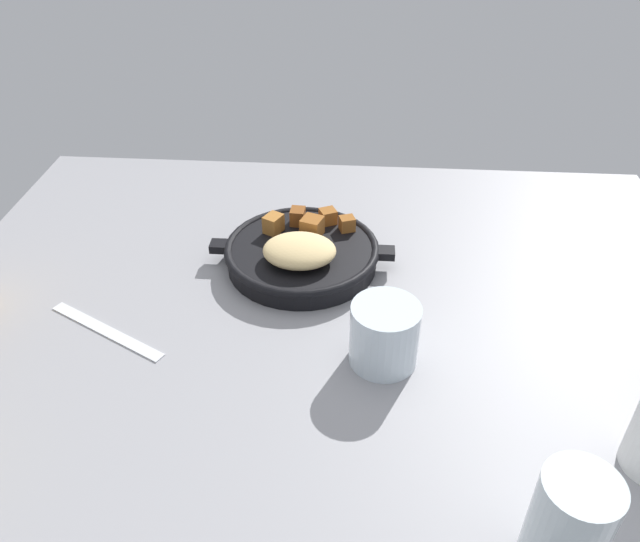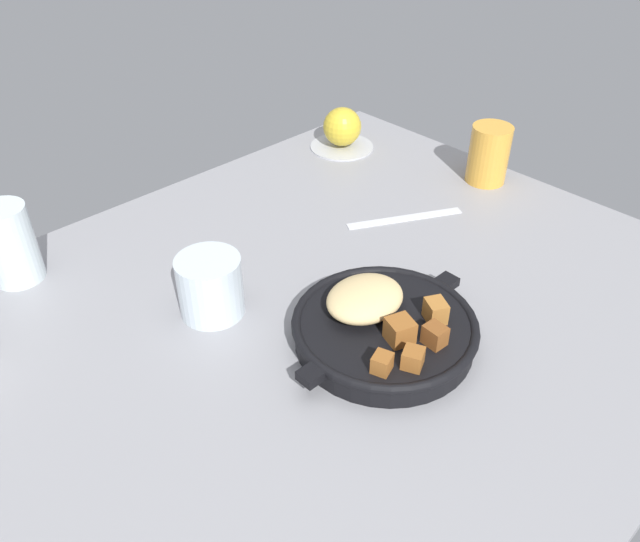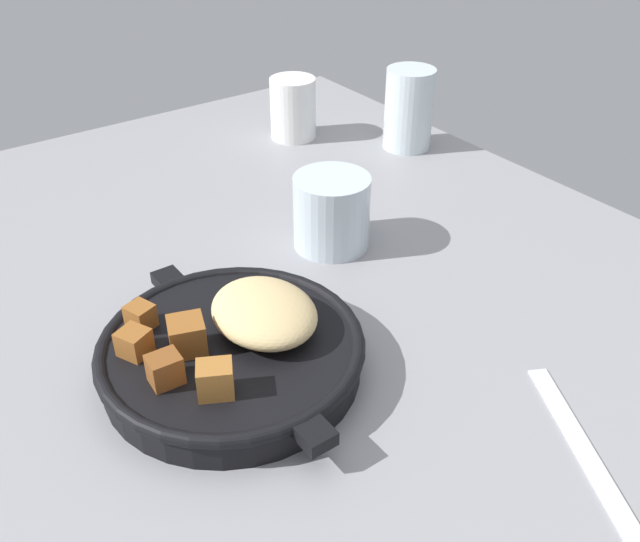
% 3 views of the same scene
% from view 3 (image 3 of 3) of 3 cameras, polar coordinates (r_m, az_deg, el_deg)
% --- Properties ---
extents(ground_plane, '(1.09, 0.84, 0.02)m').
position_cam_3_polar(ground_plane, '(0.67, -1.85, -3.79)').
color(ground_plane, gray).
extents(cast_iron_skillet, '(0.27, 0.22, 0.06)m').
position_cam_3_polar(cast_iron_skillet, '(0.59, -7.10, -6.31)').
color(cast_iron_skillet, black).
rests_on(cast_iron_skillet, ground_plane).
extents(butter_knife, '(0.17, 0.10, 0.00)m').
position_cam_3_polar(butter_knife, '(0.56, 21.14, -13.95)').
color(butter_knife, silver).
rests_on(butter_knife, ground_plane).
extents(water_glass_short, '(0.08, 0.08, 0.08)m').
position_cam_3_polar(water_glass_short, '(0.74, 0.96, 4.89)').
color(water_glass_short, silver).
rests_on(water_glass_short, ground_plane).
extents(white_creamer_pitcher, '(0.06, 0.06, 0.09)m').
position_cam_3_polar(white_creamer_pitcher, '(1.01, -2.24, 13.24)').
color(white_creamer_pitcher, white).
rests_on(white_creamer_pitcher, ground_plane).
extents(water_glass_tall, '(0.07, 0.07, 0.11)m').
position_cam_3_polar(water_glass_tall, '(0.98, 7.32, 13.10)').
color(water_glass_tall, silver).
rests_on(water_glass_tall, ground_plane).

